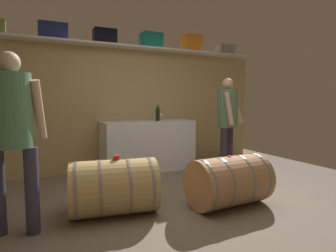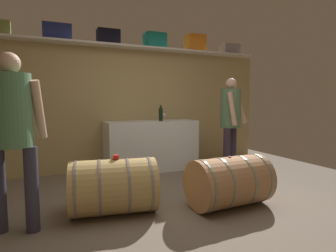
{
  "view_description": "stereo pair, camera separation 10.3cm",
  "coord_description": "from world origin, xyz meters",
  "px_view_note": "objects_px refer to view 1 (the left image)",
  "views": [
    {
      "loc": [
        -1.58,
        -2.71,
        1.25
      ],
      "look_at": [
        -0.16,
        0.23,
        0.95
      ],
      "focal_mm": 30.01,
      "sensor_mm": 36.0,
      "label": 1
    },
    {
      "loc": [
        -1.49,
        -2.75,
        1.25
      ],
      "look_at": [
        -0.16,
        0.23,
        0.95
      ],
      "focal_mm": 30.01,
      "sensor_mm": 36.0,
      "label": 2
    }
  ],
  "objects_px": {
    "work_cabinet": "(148,146)",
    "tasting_cup": "(116,157)",
    "winemaker_pouring": "(12,124)",
    "visitor_tasting": "(228,115)",
    "toolcase_black": "(105,37)",
    "wine_barrel_far": "(229,181)",
    "toolcase_teal": "(151,41)",
    "wine_glass": "(161,115)",
    "toolcase_navy": "(53,31)",
    "toolcase_grey": "(225,50)",
    "wine_barrel_near": "(114,187)",
    "toolcase_orange": "(191,44)",
    "wine_bottle_dark": "(158,114)"
  },
  "relations": [
    {
      "from": "wine_barrel_near",
      "to": "work_cabinet",
      "type": "bearing_deg",
      "value": 67.06
    },
    {
      "from": "toolcase_orange",
      "to": "toolcase_teal",
      "type": "bearing_deg",
      "value": -178.75
    },
    {
      "from": "toolcase_navy",
      "to": "visitor_tasting",
      "type": "distance_m",
      "value": 3.14
    },
    {
      "from": "toolcase_orange",
      "to": "toolcase_grey",
      "type": "xyz_separation_m",
      "value": [
        0.83,
        0.0,
        -0.06
      ]
    },
    {
      "from": "toolcase_grey",
      "to": "wine_bottle_dark",
      "type": "height_order",
      "value": "toolcase_grey"
    },
    {
      "from": "toolcase_teal",
      "to": "tasting_cup",
      "type": "distance_m",
      "value": 2.81
    },
    {
      "from": "wine_barrel_near",
      "to": "visitor_tasting",
      "type": "bearing_deg",
      "value": 31.98
    },
    {
      "from": "toolcase_orange",
      "to": "toolcase_black",
      "type": "bearing_deg",
      "value": -178.75
    },
    {
      "from": "tasting_cup",
      "to": "toolcase_navy",
      "type": "bearing_deg",
      "value": 103.74
    },
    {
      "from": "toolcase_navy",
      "to": "tasting_cup",
      "type": "xyz_separation_m",
      "value": [
        0.46,
        -1.89,
        -1.7
      ]
    },
    {
      "from": "toolcase_navy",
      "to": "toolcase_grey",
      "type": "relative_size",
      "value": 1.17
    },
    {
      "from": "toolcase_teal",
      "to": "toolcase_grey",
      "type": "bearing_deg",
      "value": 0.27
    },
    {
      "from": "toolcase_teal",
      "to": "work_cabinet",
      "type": "bearing_deg",
      "value": -127.06
    },
    {
      "from": "toolcase_teal",
      "to": "visitor_tasting",
      "type": "relative_size",
      "value": 0.22
    },
    {
      "from": "visitor_tasting",
      "to": "wine_barrel_far",
      "type": "bearing_deg",
      "value": 20.22
    },
    {
      "from": "toolcase_teal",
      "to": "winemaker_pouring",
      "type": "bearing_deg",
      "value": -138.16
    },
    {
      "from": "work_cabinet",
      "to": "wine_bottle_dark",
      "type": "xyz_separation_m",
      "value": [
        0.15,
        -0.08,
        0.57
      ]
    },
    {
      "from": "toolcase_orange",
      "to": "wine_bottle_dark",
      "type": "xyz_separation_m",
      "value": [
        -0.85,
        -0.28,
        -1.34
      ]
    },
    {
      "from": "wine_glass",
      "to": "visitor_tasting",
      "type": "relative_size",
      "value": 0.08
    },
    {
      "from": "work_cabinet",
      "to": "visitor_tasting",
      "type": "height_order",
      "value": "visitor_tasting"
    },
    {
      "from": "visitor_tasting",
      "to": "toolcase_grey",
      "type": "bearing_deg",
      "value": -157.32
    },
    {
      "from": "toolcase_orange",
      "to": "wine_bottle_dark",
      "type": "height_order",
      "value": "toolcase_orange"
    },
    {
      "from": "work_cabinet",
      "to": "wine_glass",
      "type": "bearing_deg",
      "value": 18.67
    },
    {
      "from": "toolcase_grey",
      "to": "wine_barrel_far",
      "type": "xyz_separation_m",
      "value": [
        -1.61,
        -2.23,
        -2.01
      ]
    },
    {
      "from": "toolcase_black",
      "to": "work_cabinet",
      "type": "xyz_separation_m",
      "value": [
        0.69,
        -0.2,
        -1.88
      ]
    },
    {
      "from": "toolcase_navy",
      "to": "wine_bottle_dark",
      "type": "distance_m",
      "value": 2.14
    },
    {
      "from": "work_cabinet",
      "to": "wine_bottle_dark",
      "type": "distance_m",
      "value": 0.6
    },
    {
      "from": "work_cabinet",
      "to": "wine_glass",
      "type": "height_order",
      "value": "wine_glass"
    },
    {
      "from": "wine_barrel_far",
      "to": "toolcase_teal",
      "type": "bearing_deg",
      "value": 89.53
    },
    {
      "from": "tasting_cup",
      "to": "work_cabinet",
      "type": "bearing_deg",
      "value": 58.08
    },
    {
      "from": "toolcase_navy",
      "to": "wine_barrel_near",
      "type": "bearing_deg",
      "value": -77.35
    },
    {
      "from": "wine_glass",
      "to": "visitor_tasting",
      "type": "xyz_separation_m",
      "value": [
        0.87,
        -0.87,
        0.02
      ]
    },
    {
      "from": "visitor_tasting",
      "to": "wine_glass",
      "type": "bearing_deg",
      "value": -77.83
    },
    {
      "from": "work_cabinet",
      "to": "visitor_tasting",
      "type": "bearing_deg",
      "value": -33.39
    },
    {
      "from": "toolcase_teal",
      "to": "wine_barrel_near",
      "type": "xyz_separation_m",
      "value": [
        -1.24,
        -1.89,
        -2.03
      ]
    },
    {
      "from": "toolcase_navy",
      "to": "toolcase_teal",
      "type": "distance_m",
      "value": 1.66
    },
    {
      "from": "winemaker_pouring",
      "to": "visitor_tasting",
      "type": "distance_m",
      "value": 3.33
    },
    {
      "from": "work_cabinet",
      "to": "toolcase_navy",
      "type": "bearing_deg",
      "value": 172.29
    },
    {
      "from": "toolcase_orange",
      "to": "tasting_cup",
      "type": "bearing_deg",
      "value": -136.14
    },
    {
      "from": "wine_glass",
      "to": "tasting_cup",
      "type": "xyz_separation_m",
      "value": [
        -1.34,
        -1.78,
        -0.34
      ]
    },
    {
      "from": "work_cabinet",
      "to": "tasting_cup",
      "type": "relative_size",
      "value": 24.34
    },
    {
      "from": "toolcase_orange",
      "to": "tasting_cup",
      "type": "height_order",
      "value": "toolcase_orange"
    },
    {
      "from": "toolcase_grey",
      "to": "wine_glass",
      "type": "xyz_separation_m",
      "value": [
        -1.53,
        -0.1,
        -1.33
      ]
    },
    {
      "from": "wine_barrel_far",
      "to": "winemaker_pouring",
      "type": "xyz_separation_m",
      "value": [
        -2.24,
        0.3,
        0.74
      ]
    },
    {
      "from": "toolcase_black",
      "to": "winemaker_pouring",
      "type": "relative_size",
      "value": 0.22
    },
    {
      "from": "wine_barrel_far",
      "to": "visitor_tasting",
      "type": "xyz_separation_m",
      "value": [
        0.95,
        1.26,
        0.7
      ]
    },
    {
      "from": "toolcase_orange",
      "to": "work_cabinet",
      "type": "xyz_separation_m",
      "value": [
        -1.0,
        -0.2,
        -1.92
      ]
    },
    {
      "from": "tasting_cup",
      "to": "toolcase_orange",
      "type": "bearing_deg",
      "value": 42.61
    },
    {
      "from": "wine_bottle_dark",
      "to": "wine_barrel_near",
      "type": "xyz_separation_m",
      "value": [
        -1.23,
        -1.6,
        -0.71
      ]
    },
    {
      "from": "toolcase_teal",
      "to": "tasting_cup",
      "type": "bearing_deg",
      "value": -122.27
    }
  ]
}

